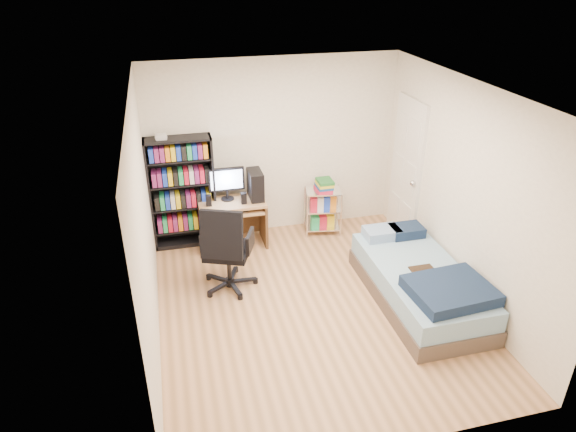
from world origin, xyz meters
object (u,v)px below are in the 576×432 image
object	(u,v)px
media_shelf	(182,192)
computer_desk	(238,204)
office_chair	(228,263)
bed	(420,283)

from	to	relation	value
media_shelf	computer_desk	size ratio (longest dim) A/B	1.44
media_shelf	computer_desk	bearing A→B (deg)	-12.83
office_chair	bed	world-z (taller)	office_chair
computer_desk	media_shelf	bearing A→B (deg)	167.17
media_shelf	office_chair	size ratio (longest dim) A/B	1.43
media_shelf	computer_desk	xyz separation A→B (m)	(0.73, -0.17, -0.19)
office_chair	bed	xyz separation A→B (m)	(2.13, -0.81, -0.11)
office_chair	bed	size ratio (longest dim) A/B	0.57
media_shelf	computer_desk	world-z (taller)	media_shelf
office_chair	media_shelf	bearing A→B (deg)	130.45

